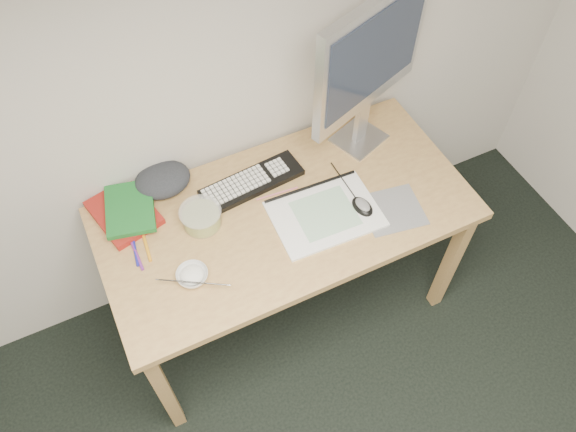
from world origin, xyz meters
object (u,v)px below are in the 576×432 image
at_px(sketchpad, 325,214).
at_px(rice_bowl, 192,276).
at_px(keyboard, 252,182).
at_px(monitor, 370,59).
at_px(desk, 286,223).

distance_m(sketchpad, rice_bowl, 0.54).
bearing_deg(keyboard, monitor, -2.14).
relative_size(keyboard, rice_bowl, 3.67).
xyz_separation_m(sketchpad, keyboard, (-0.19, 0.25, 0.01)).
distance_m(desk, sketchpad, 0.17).
xyz_separation_m(desk, rice_bowl, (-0.41, -0.12, 0.10)).
bearing_deg(desk, sketchpad, -32.96).
bearing_deg(monitor, sketchpad, -157.85).
height_order(desk, monitor, monitor).
bearing_deg(rice_bowl, sketchpad, 4.27).
relative_size(keyboard, monitor, 0.62).
bearing_deg(monitor, keyboard, 162.97).
bearing_deg(keyboard, sketchpad, -59.05).
relative_size(desk, keyboard, 3.45).
height_order(sketchpad, keyboard, keyboard).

